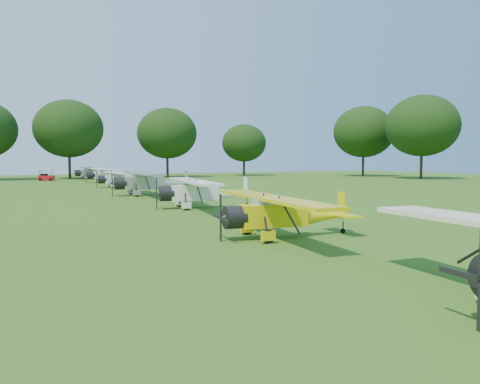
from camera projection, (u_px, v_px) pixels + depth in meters
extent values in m
plane|color=#295916|center=(212.00, 215.00, 26.53)|extent=(160.00, 160.00, 0.00)
cylinder|color=black|center=(421.00, 163.00, 75.89)|extent=(0.44, 0.44, 4.99)
ellipsoid|color=black|center=(422.00, 126.00, 75.46)|extent=(11.65, 11.65, 9.90)
cylinder|color=black|center=(363.00, 163.00, 87.85)|extent=(0.44, 0.44, 4.81)
ellipsoid|color=black|center=(364.00, 132.00, 87.44)|extent=(11.23, 11.23, 9.55)
cylinder|color=black|center=(244.00, 166.00, 91.69)|extent=(0.44, 0.44, 3.70)
ellipsoid|color=black|center=(244.00, 143.00, 91.38)|extent=(8.63, 8.63, 7.34)
cylinder|color=black|center=(167.00, 164.00, 83.12)|extent=(0.44, 0.44, 4.51)
ellipsoid|color=black|center=(167.00, 133.00, 82.73)|extent=(10.52, 10.52, 8.94)
cylinder|color=black|center=(70.00, 164.00, 76.54)|extent=(0.44, 0.44, 4.74)
ellipsoid|color=black|center=(69.00, 129.00, 76.14)|extent=(11.05, 11.05, 9.39)
cube|color=yellow|center=(273.00, 215.00, 18.79)|extent=(2.84, 1.05, 0.91)
cone|color=yellow|center=(324.00, 216.00, 19.64)|extent=(2.49, 0.97, 0.78)
cube|color=#8CA5B2|center=(271.00, 204.00, 18.73)|extent=(1.45, 0.91, 0.48)
cylinder|color=black|center=(234.00, 217.00, 18.20)|extent=(0.85, 0.96, 0.91)
cube|color=black|center=(221.00, 218.00, 18.00)|extent=(0.06, 0.11, 1.83)
cube|color=yellow|center=(271.00, 198.00, 18.71)|extent=(1.99, 9.30, 0.12)
cube|color=yellow|center=(342.00, 205.00, 19.92)|extent=(0.12, 0.48, 1.13)
cube|color=yellow|center=(340.00, 214.00, 19.92)|extent=(0.93, 2.49, 0.08)
cylinder|color=black|center=(268.00, 237.00, 17.58)|extent=(0.53, 0.18, 0.52)
cylinder|color=black|center=(247.00, 229.00, 19.60)|extent=(0.53, 0.18, 0.52)
cylinder|color=black|center=(343.00, 231.00, 20.03)|extent=(0.21, 0.09, 0.21)
cube|color=white|center=(194.00, 193.00, 30.29)|extent=(3.13, 1.29, 1.00)
cone|color=white|center=(232.00, 194.00, 31.10)|extent=(2.75, 1.19, 0.86)
cube|color=#8CA5B2|center=(193.00, 185.00, 30.23)|extent=(1.62, 1.06, 0.52)
cylinder|color=black|center=(166.00, 193.00, 29.73)|extent=(0.98, 1.09, 0.99)
cube|color=black|center=(157.00, 194.00, 29.54)|extent=(0.07, 0.12, 2.00)
cube|color=white|center=(193.00, 181.00, 30.21)|extent=(2.67, 10.16, 0.13)
cube|color=white|center=(245.00, 187.00, 31.36)|extent=(0.16, 0.53, 1.24)
cube|color=white|center=(244.00, 193.00, 31.36)|extent=(1.14, 2.74, 0.09)
cylinder|color=black|center=(186.00, 206.00, 28.98)|extent=(0.58, 0.22, 0.57)
cylinder|color=black|center=(179.00, 203.00, 31.23)|extent=(0.58, 0.22, 0.57)
cylinder|color=black|center=(247.00, 205.00, 31.47)|extent=(0.24, 0.10, 0.23)
cube|color=#B6B7BB|center=(143.00, 183.00, 41.06)|extent=(3.41, 1.13, 1.11)
cone|color=#B6B7BB|center=(175.00, 184.00, 42.20)|extent=(2.99, 1.06, 0.95)
cube|color=#8CA5B2|center=(142.00, 176.00, 40.98)|extent=(1.72, 1.03, 0.58)
cylinder|color=black|center=(120.00, 183.00, 40.27)|extent=(0.99, 1.13, 1.10)
cube|color=black|center=(112.00, 183.00, 40.00)|extent=(0.07, 0.13, 2.22)
cube|color=#B6B7BB|center=(142.00, 173.00, 40.96)|extent=(1.94, 11.24, 0.15)
cube|color=#B6B7BB|center=(186.00, 178.00, 42.58)|extent=(0.13, 0.58, 1.37)
cube|color=#B6B7BB|center=(185.00, 183.00, 42.57)|extent=(1.01, 2.99, 0.10)
cylinder|color=black|center=(137.00, 193.00, 39.58)|extent=(0.64, 0.19, 0.63)
cylinder|color=black|center=(131.00, 191.00, 41.99)|extent=(0.64, 0.19, 0.63)
cylinder|color=black|center=(187.00, 193.00, 42.72)|extent=(0.26, 0.09, 0.25)
cube|color=white|center=(118.00, 179.00, 52.67)|extent=(2.89, 0.90, 0.94)
cone|color=white|center=(139.00, 180.00, 53.76)|extent=(2.53, 0.85, 0.81)
cube|color=#8CA5B2|center=(117.00, 175.00, 52.59)|extent=(1.45, 0.85, 0.49)
cylinder|color=black|center=(102.00, 179.00, 51.91)|extent=(0.82, 0.95, 0.93)
cube|color=black|center=(97.00, 179.00, 51.65)|extent=(0.06, 0.11, 1.89)
cube|color=white|center=(117.00, 173.00, 52.58)|extent=(1.47, 9.54, 0.13)
cube|color=white|center=(147.00, 176.00, 54.13)|extent=(0.10, 0.50, 1.17)
cube|color=white|center=(146.00, 179.00, 54.11)|extent=(0.81, 2.53, 0.08)
cylinder|color=black|center=(113.00, 186.00, 51.39)|extent=(0.54, 0.15, 0.54)
cylinder|color=black|center=(109.00, 185.00, 53.40)|extent=(0.54, 0.15, 0.54)
cylinder|color=black|center=(147.00, 186.00, 54.25)|extent=(0.22, 0.08, 0.22)
cube|color=white|center=(105.00, 175.00, 63.39)|extent=(3.23, 1.17, 1.04)
cone|color=white|center=(125.00, 176.00, 64.72)|extent=(2.83, 1.09, 0.89)
cube|color=#8CA5B2|center=(104.00, 171.00, 63.30)|extent=(1.65, 1.02, 0.55)
cylinder|color=black|center=(91.00, 175.00, 62.46)|extent=(0.96, 1.09, 1.03)
cube|color=black|center=(86.00, 175.00, 62.14)|extent=(0.07, 0.12, 2.08)
cube|color=white|center=(104.00, 169.00, 63.28)|extent=(2.19, 10.59, 0.14)
cube|color=white|center=(132.00, 172.00, 65.17)|extent=(0.14, 0.55, 1.29)
cube|color=white|center=(131.00, 175.00, 65.16)|extent=(1.04, 2.83, 0.09)
cylinder|color=black|center=(102.00, 181.00, 61.97)|extent=(0.60, 0.20, 0.60)
cylinder|color=black|center=(97.00, 180.00, 64.12)|extent=(0.60, 0.20, 0.60)
cylinder|color=black|center=(133.00, 181.00, 65.31)|extent=(0.24, 0.10, 0.24)
cube|color=#B6B7BB|center=(90.00, 173.00, 74.84)|extent=(3.12, 1.05, 1.01)
cone|color=#B6B7BB|center=(107.00, 173.00, 76.07)|extent=(2.73, 0.99, 0.87)
cube|color=#8CA5B2|center=(89.00, 170.00, 74.76)|extent=(1.58, 0.95, 0.53)
cylinder|color=black|center=(78.00, 173.00, 73.98)|extent=(0.91, 1.04, 1.00)
cube|color=black|center=(74.00, 173.00, 73.69)|extent=(0.06, 0.12, 2.02)
cube|color=#B6B7BB|center=(89.00, 168.00, 74.74)|extent=(1.85, 10.27, 0.13)
cube|color=#B6B7BB|center=(113.00, 170.00, 76.49)|extent=(0.12, 0.53, 1.25)
cube|color=#B6B7BB|center=(112.00, 173.00, 76.47)|extent=(0.94, 2.73, 0.09)
cylinder|color=black|center=(87.00, 178.00, 73.47)|extent=(0.58, 0.18, 0.58)
cylinder|color=black|center=(84.00, 177.00, 75.59)|extent=(0.58, 0.18, 0.58)
cylinder|color=black|center=(113.00, 178.00, 76.62)|extent=(0.23, 0.09, 0.23)
cube|color=red|center=(46.00, 178.00, 69.54)|extent=(2.36, 1.73, 0.67)
cube|color=black|center=(44.00, 175.00, 69.48)|extent=(1.14, 1.27, 0.43)
cube|color=white|center=(46.00, 169.00, 69.45)|extent=(2.30, 1.79, 0.08)
cylinder|color=black|center=(40.00, 179.00, 68.87)|extent=(0.44, 0.25, 0.42)
cylinder|color=black|center=(42.00, 179.00, 70.04)|extent=(0.44, 0.25, 0.42)
cylinder|color=black|center=(50.00, 179.00, 69.07)|extent=(0.44, 0.25, 0.42)
cylinder|color=black|center=(52.00, 179.00, 70.25)|extent=(0.44, 0.25, 0.42)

